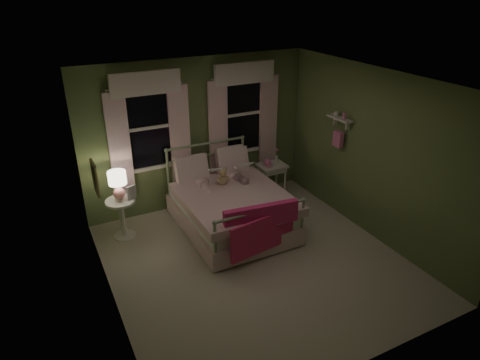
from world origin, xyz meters
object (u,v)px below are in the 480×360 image
teddy_bear (223,177)px  nightstand_right (272,170)px  child_right (234,163)px  bed (231,207)px  table_lamp (118,182)px  nightstand_left (122,213)px  child_left (203,168)px

teddy_bear → nightstand_right: size_ratio=0.48×
teddy_bear → child_right: bearing=29.5°
bed → teddy_bear: (-0.01, 0.27, 0.42)m
nightstand_right → table_lamp: bearing=-177.3°
child_right → teddy_bear: (-0.28, -0.16, -0.14)m
bed → nightstand_left: size_ratio=3.13×
child_left → child_right: 0.56m
bed → teddy_bear: bearing=91.2°
bed → table_lamp: bearing=162.6°
child_right → teddy_bear: size_ratio=2.35×
child_right → nightstand_right: 0.97m
nightstand_left → table_lamp: 0.54m
teddy_bear → table_lamp: size_ratio=0.68×
nightstand_right → child_right: bearing=-166.6°
bed → child_right: (0.27, 0.43, 0.55)m
bed → child_left: 0.77m
child_right → nightstand_left: child_right is taller
bed → table_lamp: 1.81m
child_left → child_right: (0.56, 0.00, -0.02)m
child_left → nightstand_left: 1.45m
child_left → nightstand_right: child_left is taller
child_left → table_lamp: child_left is taller
bed → child_left: bearing=123.4°
teddy_bear → child_left: bearing=150.5°
child_left → teddy_bear: 0.36m
bed → child_right: 0.75m
child_right → table_lamp: bearing=-9.0°
bed → child_left: size_ratio=2.69×
teddy_bear → nightstand_left: bearing=171.7°
bed → teddy_bear: size_ratio=6.62×
bed → nightstand_left: bearing=162.6°
bed → table_lamp: (-1.63, 0.51, 0.58)m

